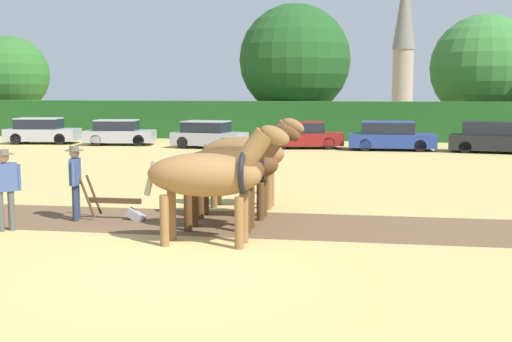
% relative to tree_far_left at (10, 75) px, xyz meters
% --- Properties ---
extents(ground_plane, '(240.00, 240.00, 0.00)m').
position_rel_tree_far_left_xyz_m(ground_plane, '(24.52, -34.53, -4.23)').
color(ground_plane, tan).
extents(plowed_furrow_strip, '(25.46, 3.74, 0.01)m').
position_rel_tree_far_left_xyz_m(plowed_furrow_strip, '(20.64, -30.75, -4.23)').
color(plowed_furrow_strip, brown).
rests_on(plowed_furrow_strip, ground).
extents(hedgerow, '(58.74, 1.84, 2.37)m').
position_rel_tree_far_left_xyz_m(hedgerow, '(24.52, -4.89, -3.05)').
color(hedgerow, '#1E511E').
rests_on(hedgerow, ground).
extents(tree_far_left, '(5.79, 5.79, 7.14)m').
position_rel_tree_far_left_xyz_m(tree_far_left, '(0.00, 0.00, 0.00)').
color(tree_far_left, brown).
rests_on(tree_far_left, ground).
extents(tree_left, '(7.45, 7.45, 8.80)m').
position_rel_tree_far_left_xyz_m(tree_left, '(22.02, -1.41, 0.84)').
color(tree_left, brown).
rests_on(tree_left, ground).
extents(tree_center_left, '(6.98, 6.98, 8.02)m').
position_rel_tree_far_left_xyz_m(tree_center_left, '(34.39, 0.31, 0.29)').
color(tree_center_left, '#423323').
rests_on(tree_center_left, ground).
extents(church_spire, '(2.71, 2.71, 17.62)m').
position_rel_tree_far_left_xyz_m(church_spire, '(30.15, 35.21, 4.99)').
color(church_spire, gray).
rests_on(church_spire, ground).
extents(draft_horse_lead_left, '(2.98, 0.98, 2.46)m').
position_rel_tree_far_left_xyz_m(draft_horse_lead_left, '(24.63, -32.70, -2.84)').
color(draft_horse_lead_left, brown).
rests_on(draft_horse_lead_left, ground).
extents(draft_horse_lead_right, '(2.69, 1.01, 2.37)m').
position_rel_tree_far_left_xyz_m(draft_horse_lead_right, '(24.58, -31.31, -2.91)').
color(draft_horse_lead_right, '#513319').
rests_on(draft_horse_lead_right, ground).
extents(draft_horse_trail_left, '(2.90, 0.99, 2.32)m').
position_rel_tree_far_left_xyz_m(draft_horse_trail_left, '(24.54, -29.92, -2.95)').
color(draft_horse_trail_left, '#513319').
rests_on(draft_horse_trail_left, ground).
extents(draft_horse_trail_right, '(2.85, 1.00, 2.42)m').
position_rel_tree_far_left_xyz_m(draft_horse_trail_right, '(24.48, -28.53, -2.84)').
color(draft_horse_trail_right, brown).
rests_on(draft_horse_trail_right, ground).
extents(plow, '(1.57, 0.47, 1.13)m').
position_rel_tree_far_left_xyz_m(plow, '(21.86, -30.71, -3.92)').
color(plow, '#4C331E').
rests_on(plow, ground).
extents(farmer_at_plow, '(0.44, 0.65, 1.75)m').
position_rel_tree_far_left_xyz_m(farmer_at_plow, '(20.90, -30.98, -3.20)').
color(farmer_at_plow, '#28334C').
rests_on(farmer_at_plow, ground).
extents(farmer_beside_team, '(0.42, 0.58, 1.67)m').
position_rel_tree_far_left_xyz_m(farmer_beside_team, '(24.71, -26.34, -3.26)').
color(farmer_beside_team, '#4C4C4C').
rests_on(farmer_beside_team, ground).
extents(farmer_onlooker_left, '(0.52, 0.50, 1.78)m').
position_rel_tree_far_left_xyz_m(farmer_onlooker_left, '(19.95, -32.35, -3.18)').
color(farmer_onlooker_left, '#4C4C4C').
rests_on(farmer_onlooker_left, ground).
extents(parked_car_far_left, '(4.26, 2.40, 1.48)m').
position_rel_tree_far_left_xyz_m(parked_car_far_left, '(8.66, -10.96, -3.52)').
color(parked_car_far_left, '#A8A8B2').
rests_on(parked_car_far_left, ground).
extents(parked_car_left, '(4.06, 2.38, 1.42)m').
position_rel_tree_far_left_xyz_m(parked_car_left, '(13.43, -10.98, -3.55)').
color(parked_car_left, '#9E9EA8').
rests_on(parked_car_left, ground).
extents(parked_car_center_left, '(4.01, 2.24, 1.44)m').
position_rel_tree_far_left_xyz_m(parked_car_center_left, '(18.85, -11.88, -3.54)').
color(parked_car_center_left, '#9E9EA8').
rests_on(parked_car_center_left, ground).
extents(parked_car_center, '(4.27, 2.54, 1.42)m').
position_rel_tree_far_left_xyz_m(parked_car_center, '(23.79, -11.06, -3.54)').
color(parked_car_center, maroon).
rests_on(parked_car_center, ground).
extents(parked_car_center_right, '(4.43, 1.97, 1.48)m').
position_rel_tree_far_left_xyz_m(parked_car_center_right, '(28.32, -11.29, -3.52)').
color(parked_car_center_right, navy).
rests_on(parked_car_center_right, ground).
extents(parked_car_right, '(4.30, 2.23, 1.53)m').
position_rel_tree_far_left_xyz_m(parked_car_right, '(33.19, -11.64, -3.51)').
color(parked_car_right, black).
rests_on(parked_car_right, ground).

